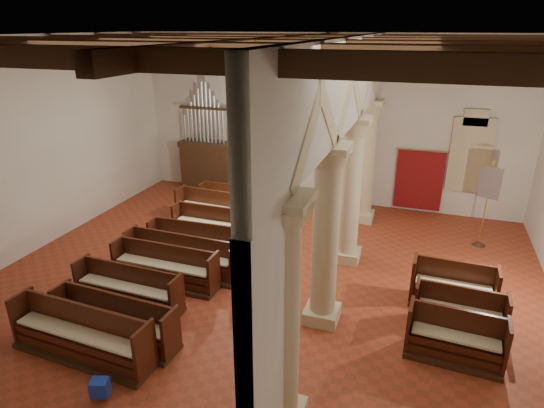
{
  "coord_description": "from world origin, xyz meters",
  "views": [
    {
      "loc": [
        3.55,
        -10.01,
        6.21
      ],
      "look_at": [
        -0.08,
        0.5,
        1.83
      ],
      "focal_mm": 30.0,
      "sensor_mm": 36.0,
      "label": 1
    }
  ],
  "objects": [
    {
      "name": "floor",
      "position": [
        0.0,
        0.0,
        0.0
      ],
      "size": [
        14.0,
        14.0,
        0.0
      ],
      "primitive_type": "plane",
      "color": "maroon",
      "rests_on": "ground"
    },
    {
      "name": "ceiling",
      "position": [
        0.0,
        0.0,
        6.0
      ],
      "size": [
        14.0,
        14.0,
        0.0
      ],
      "primitive_type": "plane",
      "rotation": [
        3.14,
        0.0,
        0.0
      ],
      "color": "#322010",
      "rests_on": "wall_back"
    },
    {
      "name": "wall_back",
      "position": [
        0.0,
        6.0,
        3.0
      ],
      "size": [
        14.0,
        0.02,
        6.0
      ],
      "primitive_type": "cube",
      "color": "silver",
      "rests_on": "floor"
    },
    {
      "name": "wall_front",
      "position": [
        0.0,
        -6.0,
        3.0
      ],
      "size": [
        14.0,
        0.02,
        6.0
      ],
      "primitive_type": "cube",
      "color": "silver",
      "rests_on": "floor"
    },
    {
      "name": "wall_left",
      "position": [
        -7.0,
        0.0,
        3.0
      ],
      "size": [
        0.02,
        12.0,
        6.0
      ],
      "primitive_type": "cube",
      "color": "silver",
      "rests_on": "floor"
    },
    {
      "name": "ceiling_beams",
      "position": [
        0.0,
        0.0,
        5.82
      ],
      "size": [
        13.8,
        11.8,
        0.3
      ],
      "primitive_type": null,
      "color": "#3C2213",
      "rests_on": "wall_back"
    },
    {
      "name": "arcade",
      "position": [
        1.8,
        0.0,
        3.56
      ],
      "size": [
        0.9,
        11.9,
        6.0
      ],
      "color": "#C0B28F",
      "rests_on": "floor"
    },
    {
      "name": "window_back",
      "position": [
        5.0,
        5.98,
        2.2
      ],
      "size": [
        1.0,
        0.03,
        2.2
      ],
      "primitive_type": "cube",
      "color": "#347660",
      "rests_on": "wall_back"
    },
    {
      "name": "pipe_organ",
      "position": [
        -4.5,
        5.5,
        1.37
      ],
      "size": [
        2.1,
        0.85,
        4.4
      ],
      "color": "#3C2213",
      "rests_on": "floor"
    },
    {
      "name": "lectern",
      "position": [
        -2.38,
        5.49,
        0.47
      ],
      "size": [
        0.53,
        0.55,
        1.13
      ],
      "rotation": [
        0.0,
        0.0,
        -0.25
      ],
      "color": "#392512",
      "rests_on": "floor"
    },
    {
      "name": "dossal_curtain",
      "position": [
        3.5,
        5.92,
        1.17
      ],
      "size": [
        1.8,
        0.07,
        2.17
      ],
      "color": "maroon",
      "rests_on": "floor"
    },
    {
      "name": "processional_banner",
      "position": [
        5.45,
        3.71,
        0.83
      ],
      "size": [
        0.58,
        0.74,
        2.66
      ],
      "rotation": [
        0.0,
        0.0,
        -0.36
      ],
      "color": "#3C2213",
      "rests_on": "floor"
    },
    {
      "name": "hymnal_box_a",
      "position": [
        -1.37,
        -5.08,
        0.25
      ],
      "size": [
        0.37,
        0.33,
        0.31
      ],
      "primitive_type": "cube",
      "rotation": [
        0.0,
        0.0,
        0.32
      ],
      "color": "navy",
      "rests_on": "floor"
    },
    {
      "name": "hymnal_box_b",
      "position": [
        -1.44,
        -2.88,
        0.27
      ],
      "size": [
        0.42,
        0.38,
        0.34
      ],
      "primitive_type": "cube",
      "rotation": [
        0.0,
        0.0,
        0.35
      ],
      "color": "navy",
      "rests_on": "floor"
    },
    {
      "name": "hymnal_box_c",
      "position": [
        -0.98,
        -0.02,
        0.26
      ],
      "size": [
        0.4,
        0.36,
        0.33
      ],
      "primitive_type": "cube",
      "rotation": [
        0.0,
        0.0,
        0.33
      ],
      "color": "navy",
      "rests_on": "floor"
    },
    {
      "name": "tube_heater_a",
      "position": [
        -3.13,
        -4.16,
        0.16
      ],
      "size": [
        0.95,
        0.11,
        0.1
      ],
      "primitive_type": "cylinder",
      "rotation": [
        0.0,
        1.57,
        -0.02
      ],
      "color": "silver",
      "rests_on": "floor"
    },
    {
      "name": "tube_heater_b",
      "position": [
        -1.69,
        -4.2,
        0.16
      ],
      "size": [
        1.05,
        0.16,
        0.1
      ],
      "primitive_type": "cylinder",
      "rotation": [
        0.0,
        1.57,
        0.06
      ],
      "color": "silver",
      "rests_on": "floor"
    },
    {
      "name": "nave_pew_0",
      "position": [
        -2.43,
        -4.26,
        0.36
      ],
      "size": [
        3.15,
        0.88,
        1.11
      ],
      "rotation": [
        0.0,
        0.0,
        -0.05
      ],
      "color": "#3C2213",
      "rests_on": "floor"
    },
    {
      "name": "nave_pew_1",
      "position": [
        -2.12,
        -3.63,
        0.34
      ],
      "size": [
        2.86,
        0.82,
        1.04
      ],
      "rotation": [
        0.0,
        0.0,
        -0.05
      ],
      "color": "#3C2213",
      "rests_on": "floor"
    },
    {
      "name": "nave_pew_2",
      "position": [
        -2.62,
        -2.46,
        0.34
      ],
      "size": [
        2.71,
        0.75,
        1.02
      ],
      "rotation": [
        0.0,
        0.0,
        -0.03
      ],
      "color": "#3C2213",
      "rests_on": "floor"
    },
    {
      "name": "nave_pew_3",
      "position": [
        -2.34,
        -1.31,
        0.35
      ],
      "size": [
        2.83,
        0.73,
        1.05
      ],
      "rotation": [
        0.0,
        0.0,
        -0.01
      ],
      "color": "#3C2213",
      "rests_on": "floor"
    },
    {
      "name": "nave_pew_4",
      "position": [
        -2.24,
        -0.65,
        0.34
      ],
      "size": [
        3.22,
        0.76,
        1.05
      ],
      "rotation": [
        0.0,
        0.0,
        -0.02
      ],
      "color": "#3C2213",
      "rests_on": "floor"
    },
    {
      "name": "nave_pew_5",
      "position": [
        -2.28,
        0.23,
        0.34
      ],
      "size": [
        2.77,
        0.79,
        1.03
      ],
      "rotation": [
        0.0,
        0.0,
        0.04
      ],
      "color": "#3C2213",
      "rests_on": "floor"
    },
    {
      "name": "nave_pew_6",
      "position": [
        -2.24,
        1.45,
        0.35
      ],
      "size": [
        2.73,
        0.7,
        1.05
      ],
      "rotation": [
        0.0,
        0.0,
        -0.0
      ],
      "color": "#3C2213",
      "rests_on": "floor"
    },
    {
      "name": "nave_pew_7",
      "position": [
        -2.39,
        2.48,
        0.38
      ],
      "size": [
        3.5,
        0.95,
        1.14
      ],
      "rotation": [
        0.0,
        0.0,
        -0.05
      ],
      "color": "#3C2213",
      "rests_on": "floor"
    },
    {
      "name": "nave_pew_8",
      "position": [
        -2.22,
        3.37,
        0.37
      ],
      "size": [
        2.91,
        0.76,
        1.11
      ],
      "rotation": [
        0.0,
        0.0,
        0.01
      ],
      "color": "#3C2213",
      "rests_on": "floor"
    },
    {
      "name": "aisle_pew_0",
      "position": [
        4.56,
        -1.93,
        0.36
      ],
      "size": [
        1.88,
        0.82,
        1.07
      ],
      "rotation": [
        0.0,
        0.0,
        -0.06
      ],
      "color": "#3C2213",
      "rests_on": "floor"
    },
    {
      "name": "aisle_pew_1",
      "position": [
        4.68,
        -0.88,
        0.33
      ],
      "size": [
        1.92,
        0.72,
        0.99
      ],
      "rotation": [
        0.0,
        0.0,
        -0.04
      ],
      "color": "#3C2213",
      "rests_on": "floor"
    },
    {
      "name": "aisle_pew_2",
      "position": [
        4.56,
        0.02,
        0.38
      ],
      "size": [
        1.91,
        0.79,
        1.12
      ],
      "rotation": [
        0.0,
        0.0,
        -0.02
      ],
      "color": "#3C2213",
      "rests_on": "floor"
    }
  ]
}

